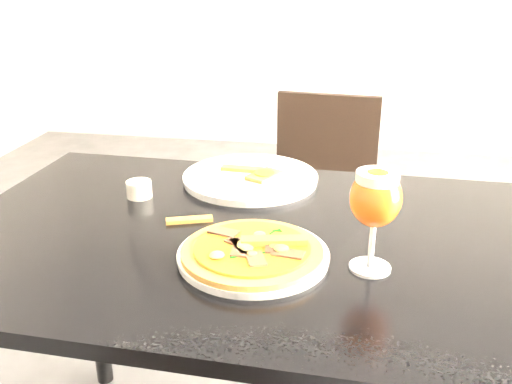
% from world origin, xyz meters
% --- Properties ---
extents(dining_table, '(1.22, 0.83, 0.75)m').
position_xyz_m(dining_table, '(-0.32, 0.02, 0.66)').
color(dining_table, black).
rests_on(dining_table, ground).
extents(chair_far, '(0.41, 0.41, 0.83)m').
position_xyz_m(chair_far, '(-0.21, 0.87, 0.46)').
color(chair_far, black).
rests_on(chair_far, ground).
extents(plate_main, '(0.28, 0.28, 0.01)m').
position_xyz_m(plate_main, '(-0.27, -0.09, 0.76)').
color(plate_main, silver).
rests_on(plate_main, dining_table).
extents(pizza, '(0.26, 0.26, 0.03)m').
position_xyz_m(pizza, '(-0.27, -0.10, 0.77)').
color(pizza, '#A15E26').
rests_on(pizza, plate_main).
extents(plate_second, '(0.38, 0.38, 0.02)m').
position_xyz_m(plate_second, '(-0.35, 0.30, 0.76)').
color(plate_second, silver).
rests_on(plate_second, dining_table).
extents(crust_scraps, '(0.16, 0.10, 0.01)m').
position_xyz_m(crust_scraps, '(-0.34, 0.30, 0.77)').
color(crust_scraps, '#A15E26').
rests_on(crust_scraps, plate_second).
extents(loose_crust, '(0.10, 0.05, 0.01)m').
position_xyz_m(loose_crust, '(-0.43, 0.04, 0.75)').
color(loose_crust, '#A15E26').
rests_on(loose_crust, dining_table).
extents(sauce_cup, '(0.06, 0.06, 0.04)m').
position_xyz_m(sauce_cup, '(-0.59, 0.15, 0.77)').
color(sauce_cup, silver).
rests_on(sauce_cup, dining_table).
extents(beer_glass, '(0.09, 0.09, 0.19)m').
position_xyz_m(beer_glass, '(-0.06, -0.09, 0.89)').
color(beer_glass, '#B7BCC0').
rests_on(beer_glass, dining_table).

